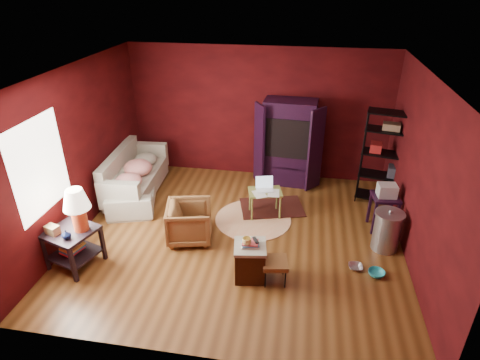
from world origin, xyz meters
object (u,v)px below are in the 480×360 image
object	(u,v)px
armchair	(189,220)
laptop_desk	(265,193)
hamper	(250,260)
tv_armoire	(288,141)
wire_shelving	(387,155)
side_table	(74,221)
sofa	(134,176)

from	to	relation	value
armchair	laptop_desk	distance (m)	1.52
hamper	tv_armoire	distance (m)	3.24
armchair	wire_shelving	xyz separation A→B (m)	(3.38, 1.86, 0.65)
laptop_desk	hamper	bearing A→B (deg)	-105.17
tv_armoire	wire_shelving	xyz separation A→B (m)	(1.89, -0.52, 0.07)
laptop_desk	wire_shelving	world-z (taller)	wire_shelving
armchair	side_table	xyz separation A→B (m)	(-1.49, -0.91, 0.42)
side_table	wire_shelving	world-z (taller)	wire_shelving
tv_armoire	wire_shelving	bearing A→B (deg)	-11.31
side_table	laptop_desk	world-z (taller)	side_table
side_table	wire_shelving	distance (m)	5.60
laptop_desk	tv_armoire	distance (m)	1.52
sofa	armchair	world-z (taller)	sofa
side_table	tv_armoire	size ratio (longest dim) A/B	0.72
hamper	side_table	bearing A→B (deg)	-177.14
armchair	tv_armoire	size ratio (longest dim) A/B	0.41
hamper	laptop_desk	distance (m)	1.76
sofa	tv_armoire	world-z (taller)	tv_armoire
armchair	side_table	size ratio (longest dim) A/B	0.56
armchair	wire_shelving	bearing A→B (deg)	-73.56
side_table	wire_shelving	size ratio (longest dim) A/B	0.71
sofa	tv_armoire	size ratio (longest dim) A/B	1.19
laptop_desk	sofa	bearing A→B (deg)	158.23
sofa	laptop_desk	distance (m)	2.73
sofa	side_table	distance (m)	2.26
tv_armoire	side_table	bearing A→B (deg)	-128.25
side_table	hamper	size ratio (longest dim) A/B	2.01
side_table	hamper	bearing A→B (deg)	2.86
armchair	wire_shelving	size ratio (longest dim) A/B	0.40
side_table	laptop_desk	xyz separation A→B (m)	(2.66, 1.88, -0.33)
sofa	hamper	size ratio (longest dim) A/B	3.32
armchair	hamper	bearing A→B (deg)	-136.60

